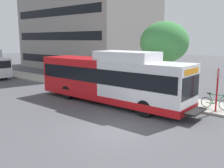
# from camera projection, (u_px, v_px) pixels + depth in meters

# --- Properties ---
(ground_plane) EXTENTS (120.00, 120.00, 0.00)m
(ground_plane) POSITION_uv_depth(u_px,v_px,m) (26.00, 104.00, 17.14)
(ground_plane) COLOR #4C4C51
(sidewalk_curb) EXTENTS (3.00, 56.00, 0.14)m
(sidewalk_curb) POSITION_uv_depth(u_px,v_px,m) (112.00, 91.00, 21.17)
(sidewalk_curb) COLOR #A8A399
(sidewalk_curb) RESTS_ON ground
(transit_bus) EXTENTS (2.58, 12.25, 3.65)m
(transit_bus) POSITION_uv_depth(u_px,v_px,m) (110.00, 79.00, 16.99)
(transit_bus) COLOR white
(transit_bus) RESTS_ON ground
(bus_stop_sign_pole) EXTENTS (0.10, 0.36, 2.60)m
(bus_stop_sign_pole) POSITION_uv_depth(u_px,v_px,m) (217.00, 87.00, 14.56)
(bus_stop_sign_pole) COLOR red
(bus_stop_sign_pole) RESTS_ON sidewalk_curb
(bicycle_parked) EXTENTS (0.52, 1.76, 1.02)m
(bicycle_parked) POSITION_uv_depth(u_px,v_px,m) (215.00, 102.00, 15.29)
(bicycle_parked) COLOR black
(bicycle_parked) RESTS_ON sidewalk_curb
(street_tree_near_stop) EXTENTS (3.61, 3.61, 5.60)m
(street_tree_near_stop) POSITION_uv_depth(u_px,v_px,m) (164.00, 42.00, 18.34)
(street_tree_near_stop) COLOR #4C3823
(street_tree_near_stop) RESTS_ON sidewalk_curb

